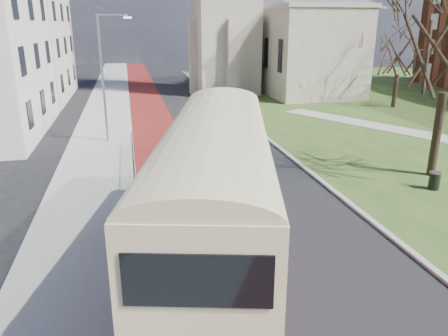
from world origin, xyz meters
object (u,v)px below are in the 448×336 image
object	(u,v)px
streetlamp	(105,72)
bus	(217,197)
winter_tree_far	(400,48)
litter_bin	(434,181)

from	to	relation	value
streetlamp	bus	world-z (taller)	streetlamp
streetlamp	bus	bearing A→B (deg)	-78.47
streetlamp	winter_tree_far	bearing A→B (deg)	16.30
streetlamp	bus	size ratio (longest dim) A/B	0.67
streetlamp	litter_bin	bearing A→B (deg)	-39.19
bus	litter_bin	xyz separation A→B (m)	(11.56, 5.41, -2.32)
streetlamp	bus	distance (m)	18.26
streetlamp	litter_bin	size ratio (longest dim) A/B	9.31
winter_tree_far	litter_bin	world-z (taller)	winter_tree_far
streetlamp	bus	xyz separation A→B (m)	(3.63, -17.81, -1.80)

